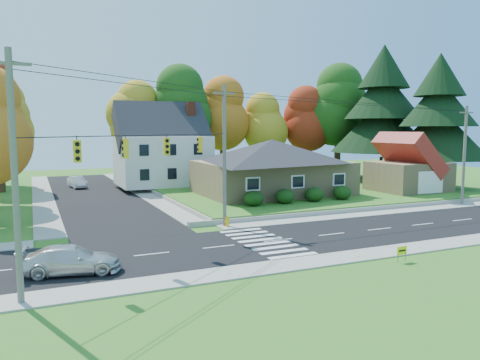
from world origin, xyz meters
The scene contains 23 objects.
ground centered at (0.00, 0.00, 0.00)m, with size 120.00×120.00×0.00m, color #3D7923.
road_main centered at (0.00, 0.00, 0.01)m, with size 90.00×8.00×0.02m, color black.
road_cross centered at (-8.00, 26.00, 0.01)m, with size 8.00×44.00×0.02m, color black.
sidewalk_north centered at (0.00, 5.00, 0.04)m, with size 90.00×2.00×0.08m, color #9C9A90.
sidewalk_south centered at (0.00, -5.00, 0.04)m, with size 90.00×2.00×0.08m, color #9C9A90.
lawn centered at (13.00, 21.00, 0.25)m, with size 30.00×30.00×0.50m, color #3D7923.
ranch_house centered at (8.00, 16.00, 3.27)m, with size 14.60×10.60×5.40m.
colonial_house centered at (0.04, 28.00, 4.58)m, with size 10.40×8.40×9.60m.
garage centered at (22.00, 11.99, 2.84)m, with size 7.30×6.30×4.60m.
hedge_row centered at (7.50, 9.80, 1.14)m, with size 10.70×1.70×1.27m.
traffic_infrastructure centered at (-0.15, 1.35, 5.15)m, with size 38.10×10.66×10.00m.
tree_lot_0 centered at (-2.00, 34.00, 8.31)m, with size 6.72×6.72×12.51m.
tree_lot_1 centered at (4.00, 33.00, 9.61)m, with size 7.84×7.84×14.60m.
tree_lot_2 centered at (10.00, 34.00, 8.96)m, with size 7.28×7.28×13.56m.
tree_lot_3 centered at (16.00, 33.00, 7.65)m, with size 6.16×6.16×11.47m.
tree_lot_4 centered at (22.00, 32.00, 8.31)m, with size 6.72×6.72×12.51m.
tree_lot_5 centered at (26.00, 30.00, 10.27)m, with size 8.40×8.40×15.64m.
conifer_east_a centered at (27.00, 22.00, 9.39)m, with size 12.80×12.80×16.96m.
conifer_east_b centered at (28.00, 14.00, 8.28)m, with size 11.20×11.20×14.84m.
silver_sedan centered at (-12.36, -1.91, 0.70)m, with size 1.90×4.68×1.36m, color silver.
white_car centered at (-9.08, 32.64, 0.69)m, with size 1.42×4.06×1.34m, color #B6B7C6.
fire_hydrant centered at (-1.42, 4.93, 0.38)m, with size 0.45×0.35×0.79m.
yard_sign centered at (3.60, -6.83, 0.60)m, with size 0.67×0.08×0.84m.
Camera 1 is at (-13.86, -25.16, 6.94)m, focal length 35.00 mm.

